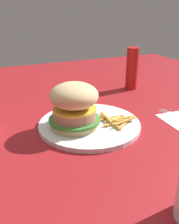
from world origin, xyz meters
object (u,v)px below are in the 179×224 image
fries_pile (115,120)px  ketchup_bottle (132,69)px  plate (90,124)px  sandwich (74,105)px

fries_pile → ketchup_bottle: bearing=141.3°
plate → fries_pile: 0.07m
fries_pile → ketchup_bottle: ketchup_bottle is taller
plate → ketchup_bottle: bearing=130.8°
sandwich → fries_pile: 0.12m
sandwich → fries_pile: (0.02, 0.11, -0.05)m
plate → sandwich: bearing=-84.9°
plate → sandwich: sandwich is taller
plate → fries_pile: size_ratio=2.48×
sandwich → fries_pile: bearing=78.9°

